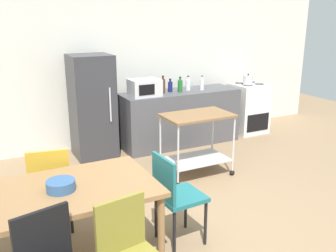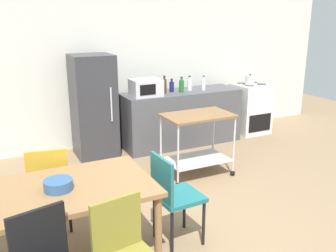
{
  "view_description": "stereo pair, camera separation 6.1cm",
  "coord_description": "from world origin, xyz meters",
  "px_view_note": "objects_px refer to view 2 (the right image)",
  "views": [
    {
      "loc": [
        -2.0,
        -2.62,
        2.07
      ],
      "look_at": [
        -0.04,
        1.2,
        0.8
      ],
      "focal_mm": 39.44,
      "sensor_mm": 36.0,
      "label": 1
    },
    {
      "loc": [
        -1.94,
        -2.64,
        2.07
      ],
      "look_at": [
        -0.04,
        1.2,
        0.8
      ],
      "focal_mm": 39.44,
      "sensor_mm": 36.0,
      "label": 2
    }
  ],
  "objects_px": {
    "microwave": "(146,88)",
    "bottle_olive_oil": "(182,86)",
    "fruit_bowl": "(58,185)",
    "bottle_soy_sauce": "(204,85)",
    "chair_mustard": "(49,182)",
    "chair_teal": "(173,193)",
    "bottle_hot_sauce": "(172,87)",
    "kitchen_cart": "(197,135)",
    "refrigerator": "(94,106)",
    "bottle_soda": "(190,85)",
    "bottle_vinegar": "(164,86)",
    "stove_oven": "(250,108)",
    "kettle": "(250,80)",
    "dining_table": "(61,197)"
  },
  "relations": [
    {
      "from": "bottle_olive_oil",
      "to": "bottle_hot_sauce",
      "type": "bearing_deg",
      "value": 146.93
    },
    {
      "from": "kitchen_cart",
      "to": "kettle",
      "type": "distance_m",
      "value": 2.15
    },
    {
      "from": "chair_mustard",
      "to": "bottle_soda",
      "type": "xyz_separation_m",
      "value": [
        2.58,
        1.78,
        0.48
      ]
    },
    {
      "from": "bottle_soy_sauce",
      "to": "kettle",
      "type": "relative_size",
      "value": 1.0
    },
    {
      "from": "chair_mustard",
      "to": "microwave",
      "type": "relative_size",
      "value": 1.93
    },
    {
      "from": "stove_oven",
      "to": "kettle",
      "type": "relative_size",
      "value": 3.84
    },
    {
      "from": "stove_oven",
      "to": "bottle_hot_sauce",
      "type": "relative_size",
      "value": 4.27
    },
    {
      "from": "kitchen_cart",
      "to": "bottle_hot_sauce",
      "type": "xyz_separation_m",
      "value": [
        0.26,
        1.27,
        0.42
      ]
    },
    {
      "from": "dining_table",
      "to": "refrigerator",
      "type": "height_order",
      "value": "refrigerator"
    },
    {
      "from": "bottle_soy_sauce",
      "to": "bottle_olive_oil",
      "type": "bearing_deg",
      "value": 178.22
    },
    {
      "from": "chair_mustard",
      "to": "bottle_soy_sauce",
      "type": "relative_size",
      "value": 3.72
    },
    {
      "from": "bottle_vinegar",
      "to": "bottle_soy_sauce",
      "type": "relative_size",
      "value": 1.18
    },
    {
      "from": "stove_oven",
      "to": "refrigerator",
      "type": "height_order",
      "value": "refrigerator"
    },
    {
      "from": "kitchen_cart",
      "to": "bottle_soy_sauce",
      "type": "distance_m",
      "value": 1.47
    },
    {
      "from": "bottle_vinegar",
      "to": "bottle_soy_sauce",
      "type": "height_order",
      "value": "bottle_vinegar"
    },
    {
      "from": "chair_mustard",
      "to": "chair_teal",
      "type": "relative_size",
      "value": 1.0
    },
    {
      "from": "dining_table",
      "to": "fruit_bowl",
      "type": "distance_m",
      "value": 0.12
    },
    {
      "from": "kitchen_cart",
      "to": "refrigerator",
      "type": "bearing_deg",
      "value": 127.28
    },
    {
      "from": "bottle_vinegar",
      "to": "bottle_soy_sauce",
      "type": "distance_m",
      "value": 0.7
    },
    {
      "from": "kitchen_cart",
      "to": "chair_teal",
      "type": "bearing_deg",
      "value": -128.62
    },
    {
      "from": "bottle_soda",
      "to": "stove_oven",
      "type": "bearing_deg",
      "value": 0.12
    },
    {
      "from": "kitchen_cart",
      "to": "kettle",
      "type": "xyz_separation_m",
      "value": [
        1.76,
        1.16,
        0.43
      ]
    },
    {
      "from": "bottle_vinegar",
      "to": "bottle_hot_sauce",
      "type": "height_order",
      "value": "bottle_vinegar"
    },
    {
      "from": "chair_mustard",
      "to": "bottle_olive_oil",
      "type": "distance_m",
      "value": 2.97
    },
    {
      "from": "dining_table",
      "to": "bottle_soda",
      "type": "distance_m",
      "value": 3.58
    },
    {
      "from": "fruit_bowl",
      "to": "bottle_soy_sauce",
      "type": "bearing_deg",
      "value": 40.34
    },
    {
      "from": "stove_oven",
      "to": "bottle_vinegar",
      "type": "xyz_separation_m",
      "value": [
        -1.78,
        -0.05,
        0.57
      ]
    },
    {
      "from": "kitchen_cart",
      "to": "bottle_soy_sauce",
      "type": "xyz_separation_m",
      "value": [
        0.8,
        1.17,
        0.42
      ]
    },
    {
      "from": "chair_teal",
      "to": "bottle_soy_sauce",
      "type": "bearing_deg",
      "value": -39.87
    },
    {
      "from": "chair_teal",
      "to": "stove_oven",
      "type": "relative_size",
      "value": 0.97
    },
    {
      "from": "dining_table",
      "to": "refrigerator",
      "type": "xyz_separation_m",
      "value": [
        0.98,
        2.54,
        0.1
      ]
    },
    {
      "from": "chair_mustard",
      "to": "bottle_hot_sauce",
      "type": "bearing_deg",
      "value": -130.63
    },
    {
      "from": "bottle_vinegar",
      "to": "kettle",
      "type": "height_order",
      "value": "bottle_vinegar"
    },
    {
      "from": "dining_table",
      "to": "chair_teal",
      "type": "bearing_deg",
      "value": -4.13
    },
    {
      "from": "refrigerator",
      "to": "bottle_soy_sauce",
      "type": "distance_m",
      "value": 1.84
    },
    {
      "from": "chair_mustard",
      "to": "bottle_vinegar",
      "type": "bearing_deg",
      "value": -129.44
    },
    {
      "from": "bottle_soda",
      "to": "chair_mustard",
      "type": "bearing_deg",
      "value": -145.32
    },
    {
      "from": "chair_teal",
      "to": "kettle",
      "type": "xyz_separation_m",
      "value": [
        2.77,
        2.43,
        0.48
      ]
    },
    {
      "from": "bottle_vinegar",
      "to": "bottle_hot_sauce",
      "type": "relative_size",
      "value": 1.31
    },
    {
      "from": "microwave",
      "to": "bottle_olive_oil",
      "type": "xyz_separation_m",
      "value": [
        0.63,
        0.02,
        -0.03
      ]
    },
    {
      "from": "bottle_olive_oil",
      "to": "fruit_bowl",
      "type": "height_order",
      "value": "bottle_olive_oil"
    },
    {
      "from": "chair_teal",
      "to": "bottle_hot_sauce",
      "type": "height_order",
      "value": "bottle_hot_sauce"
    },
    {
      "from": "chair_mustard",
      "to": "bottle_soy_sauce",
      "type": "bearing_deg",
      "value": -137.96
    },
    {
      "from": "refrigerator",
      "to": "fruit_bowl",
      "type": "bearing_deg",
      "value": -111.08
    },
    {
      "from": "kitchen_cart",
      "to": "bottle_vinegar",
      "type": "relative_size",
      "value": 3.23
    },
    {
      "from": "refrigerator",
      "to": "bottle_hot_sauce",
      "type": "bearing_deg",
      "value": -3.51
    },
    {
      "from": "stove_oven",
      "to": "kitchen_cart",
      "type": "distance_m",
      "value": 2.27
    },
    {
      "from": "bottle_olive_oil",
      "to": "bottle_soy_sauce",
      "type": "relative_size",
      "value": 1.04
    },
    {
      "from": "kitchen_cart",
      "to": "bottle_hot_sauce",
      "type": "relative_size",
      "value": 4.22
    },
    {
      "from": "bottle_soda",
      "to": "kettle",
      "type": "height_order",
      "value": "bottle_soda"
    }
  ]
}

